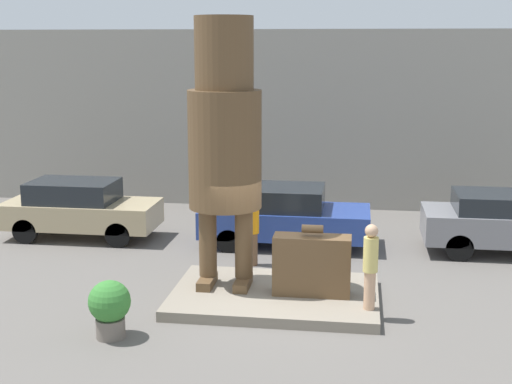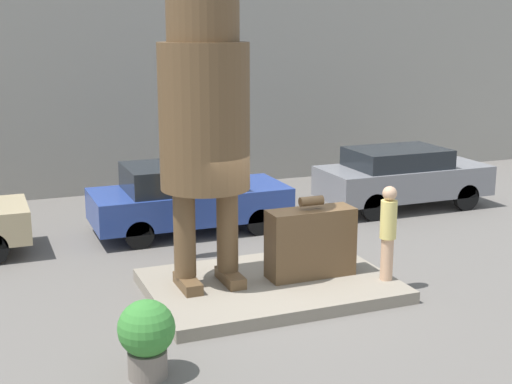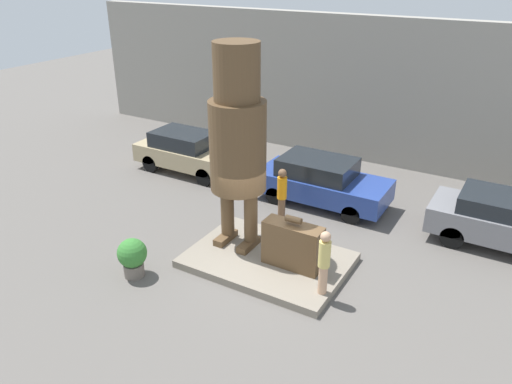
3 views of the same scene
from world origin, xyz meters
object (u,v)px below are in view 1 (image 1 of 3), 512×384
statue_figure (225,132)px  parked_car_tan (80,208)px  planter_pot (110,306)px  giant_suitcase (312,265)px  tourist (370,263)px  parked_car_blue (283,215)px  parked_car_grey (509,222)px  worker_hivis (253,226)px

statue_figure → parked_car_tan: size_ratio=1.34×
planter_pot → giant_suitcase: bearing=32.6°
tourist → parked_car_tan: size_ratio=0.41×
tourist → statue_figure: bearing=161.6°
parked_car_blue → parked_car_grey: size_ratio=1.01×
giant_suitcase → parked_car_blue: (-1.05, 4.22, -0.01)m
parked_car_tan → parked_car_grey: size_ratio=0.96×
tourist → parked_car_blue: 5.39m
planter_pot → worker_hivis: (1.93, 4.64, 0.38)m
tourist → giant_suitcase: bearing=149.5°
giant_suitcase → planter_pot: bearing=-147.4°
worker_hivis → giant_suitcase: bearing=-56.6°
planter_pot → parked_car_grey: bearing=38.5°
statue_figure → giant_suitcase: (1.85, -0.31, -2.65)m
parked_car_tan → worker_hivis: size_ratio=2.33×
tourist → worker_hivis: (-2.74, 3.08, -0.16)m
tourist → planter_pot: tourist is taller
giant_suitcase → tourist: 1.38m
giant_suitcase → parked_car_tan: size_ratio=0.38×
statue_figure → tourist: 3.94m
tourist → planter_pot: size_ratio=1.57×
tourist → parked_car_tan: (-7.81, 4.85, -0.30)m
parked_car_tan → parked_car_blue: bearing=0.5°
parked_car_tan → parked_car_grey: (11.35, 0.12, 0.00)m
worker_hivis → parked_car_grey: bearing=16.8°
parked_car_tan → planter_pot: bearing=-63.9°
parked_car_grey → planter_pot: size_ratio=4.03×
parked_car_blue → parked_car_grey: 5.75m
parked_car_tan → worker_hivis: bearing=-19.3°
giant_suitcase → tourist: (1.16, -0.68, 0.30)m
statue_figure → planter_pot: size_ratio=5.17×
tourist → parked_car_blue: bearing=114.3°
statue_figure → parked_car_blue: (0.80, 3.91, -2.66)m
parked_car_tan → parked_car_grey: bearing=0.6°
tourist → planter_pot: 4.95m
statue_figure → worker_hivis: (0.27, 2.08, -2.51)m
statue_figure → parked_car_grey: size_ratio=1.28×
parked_car_tan → statue_figure: bearing=-38.7°
statue_figure → parked_car_grey: 8.10m
giant_suitcase → worker_hivis: 2.87m
giant_suitcase → planter_pot: size_ratio=1.46×
statue_figure → giant_suitcase: size_ratio=3.54×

